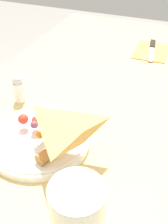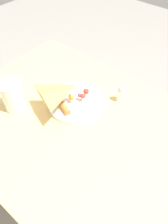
{
  "view_description": "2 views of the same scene",
  "coord_description": "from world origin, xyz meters",
  "px_view_note": "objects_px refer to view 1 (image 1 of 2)",
  "views": [
    {
      "loc": [
        0.61,
        0.19,
        1.21
      ],
      "look_at": [
        0.12,
        -0.01,
        0.81
      ],
      "focal_mm": 45.0,
      "sensor_mm": 36.0,
      "label": 1
    },
    {
      "loc": [
        -0.2,
        0.38,
        1.41
      ],
      "look_at": [
        0.12,
        -0.01,
        0.84
      ],
      "focal_mm": 35.0,
      "sensor_mm": 36.0,
      "label": 2
    }
  ],
  "objects_px": {
    "plate_pizza": "(39,138)",
    "butter_knife": "(152,49)",
    "dining_table": "(100,130)",
    "milk_glass": "(78,216)",
    "salt_shaker": "(18,88)",
    "napkin_folded": "(152,51)"
  },
  "relations": [
    {
      "from": "plate_pizza",
      "to": "butter_knife",
      "type": "xyz_separation_m",
      "value": [
        -0.58,
        0.14,
        -0.01
      ]
    },
    {
      "from": "dining_table",
      "to": "milk_glass",
      "type": "xyz_separation_m",
      "value": [
        0.38,
        0.09,
        0.17
      ]
    },
    {
      "from": "dining_table",
      "to": "butter_knife",
      "type": "distance_m",
      "value": 0.39
    },
    {
      "from": "butter_knife",
      "to": "dining_table",
      "type": "bearing_deg",
      "value": -18.21
    },
    {
      "from": "plate_pizza",
      "to": "dining_table",
      "type": "bearing_deg",
      "value": 160.56
    },
    {
      "from": "dining_table",
      "to": "milk_glass",
      "type": "relative_size",
      "value": 10.7
    },
    {
      "from": "dining_table",
      "to": "salt_shaker",
      "type": "distance_m",
      "value": 0.27
    },
    {
      "from": "dining_table",
      "to": "napkin_folded",
      "type": "xyz_separation_m",
      "value": [
        -0.36,
        0.07,
        0.11
      ]
    },
    {
      "from": "napkin_folded",
      "to": "salt_shaker",
      "type": "relative_size",
      "value": 2.08
    },
    {
      "from": "milk_glass",
      "to": "dining_table",
      "type": "bearing_deg",
      "value": -166.77
    },
    {
      "from": "plate_pizza",
      "to": "salt_shaker",
      "type": "distance_m",
      "value": 0.18
    },
    {
      "from": "butter_knife",
      "to": "salt_shaker",
      "type": "relative_size",
      "value": 2.31
    },
    {
      "from": "plate_pizza",
      "to": "milk_glass",
      "type": "height_order",
      "value": "milk_glass"
    },
    {
      "from": "plate_pizza",
      "to": "butter_knife",
      "type": "relative_size",
      "value": 1.26
    },
    {
      "from": "dining_table",
      "to": "butter_knife",
      "type": "bearing_deg",
      "value": 169.42
    },
    {
      "from": "dining_table",
      "to": "butter_knife",
      "type": "xyz_separation_m",
      "value": [
        -0.36,
        0.07,
        0.12
      ]
    },
    {
      "from": "dining_table",
      "to": "plate_pizza",
      "type": "height_order",
      "value": "plate_pizza"
    },
    {
      "from": "dining_table",
      "to": "napkin_folded",
      "type": "bearing_deg",
      "value": 169.0
    },
    {
      "from": "salt_shaker",
      "to": "milk_glass",
      "type": "bearing_deg",
      "value": 44.6
    },
    {
      "from": "milk_glass",
      "to": "salt_shaker",
      "type": "bearing_deg",
      "value": -135.4
    },
    {
      "from": "plate_pizza",
      "to": "salt_shaker",
      "type": "bearing_deg",
      "value": -134.56
    },
    {
      "from": "salt_shaker",
      "to": "butter_knife",
      "type": "bearing_deg",
      "value": 148.9
    }
  ]
}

